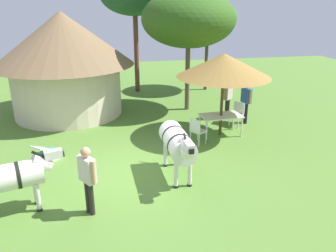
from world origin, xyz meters
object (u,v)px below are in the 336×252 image
standing_watcher (88,175)px  acacia_tree_behind_hut (208,17)px  guest_behind_table (246,98)px  patio_dining_table (221,117)px  thatched_hut (64,58)px  patio_chair_east_end (238,113)px  acacia_tree_left_background (189,19)px  shade_umbrella (224,65)px  guest_beside_umbrella (228,95)px  striped_lounge_chair (47,152)px  zebra_nearest_camera (178,143)px  patio_chair_near_lawn (197,130)px  zebra_by_umbrella (7,178)px

standing_watcher → acacia_tree_behind_hut: acacia_tree_behind_hut is taller
guest_behind_table → patio_dining_table: bearing=-63.4°
thatched_hut → patio_chair_east_end: size_ratio=6.27×
acacia_tree_behind_hut → acacia_tree_left_background: acacia_tree_left_background is taller
thatched_hut → guest_behind_table: thatched_hut is taller
acacia_tree_left_background → acacia_tree_behind_hut: bearing=60.6°
shade_umbrella → guest_beside_umbrella: (0.90, 1.75, -1.56)m
shade_umbrella → striped_lounge_chair: (-5.86, -0.98, -2.27)m
standing_watcher → acacia_tree_behind_hut: 12.37m
shade_umbrella → acacia_tree_left_background: 3.50m
zebra_nearest_camera → acacia_tree_behind_hut: bearing=-113.3°
patio_chair_near_lawn → striped_lounge_chair: 4.81m
zebra_by_umbrella → acacia_tree_behind_hut: acacia_tree_behind_hut is taller
shade_umbrella → guest_behind_table: bearing=37.0°
zebra_nearest_camera → zebra_by_umbrella: 4.20m
standing_watcher → striped_lounge_chair: standing_watcher is taller
standing_watcher → zebra_nearest_camera: (2.33, 1.31, 0.01)m
patio_chair_east_end → acacia_tree_left_background: (-1.41, 2.40, 3.32)m
acacia_tree_behind_hut → standing_watcher: bearing=-119.3°
thatched_hut → patio_dining_table: 6.80m
patio_dining_table → striped_lounge_chair: bearing=-170.5°
thatched_hut → striped_lounge_chair: size_ratio=5.84×
patio_dining_table → guest_behind_table: (1.37, 1.03, 0.35)m
thatched_hut → striped_lounge_chair: bearing=-94.2°
standing_watcher → acacia_tree_left_background: 8.80m
patio_chair_east_end → guest_beside_umbrella: guest_beside_umbrella is taller
zebra_nearest_camera → standing_watcher: bearing=27.4°
shade_umbrella → patio_chair_near_lawn: shade_umbrella is taller
thatched_hut → patio_chair_east_end: bearing=-23.1°
guest_beside_umbrella → shade_umbrella: bearing=-158.9°
thatched_hut → patio_chair_near_lawn: thatched_hut is taller
standing_watcher → zebra_nearest_camera: size_ratio=0.70×
thatched_hut → acacia_tree_left_background: (5.08, -0.37, 1.49)m
guest_beside_umbrella → zebra_by_umbrella: size_ratio=0.71×
shade_umbrella → standing_watcher: 6.26m
thatched_hut → zebra_nearest_camera: bearing=-62.2°
zebra_nearest_camera → acacia_tree_left_background: (1.74, 5.95, 2.85)m
acacia_tree_left_background → patio_chair_east_end: bearing=-59.5°
standing_watcher → acacia_tree_behind_hut: bearing=116.4°
shade_umbrella → patio_chair_near_lawn: 2.36m
standing_watcher → zebra_nearest_camera: bearing=85.1°
guest_beside_umbrella → acacia_tree_behind_hut: bearing=42.2°
thatched_hut → guest_beside_umbrella: bearing=-15.9°
patio_chair_near_lawn → zebra_by_umbrella: bearing=-91.5°
patio_dining_table → guest_behind_table: bearing=37.0°
guest_behind_table → zebra_by_umbrella: size_ratio=0.75×
shade_umbrella → patio_dining_table: size_ratio=2.15×
shade_umbrella → zebra_nearest_camera: (-2.19, -2.75, -1.52)m
thatched_hut → striped_lounge_chair: thatched_hut is taller
patio_chair_east_end → zebra_by_umbrella: zebra_by_umbrella is taller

